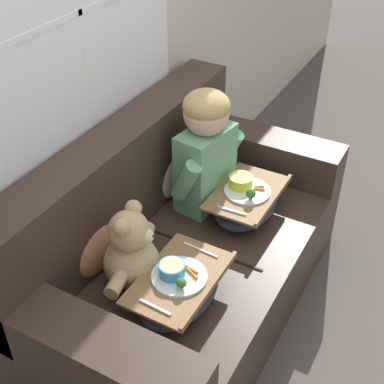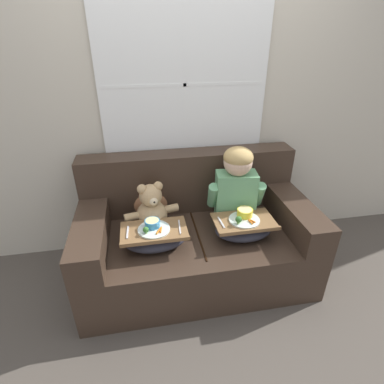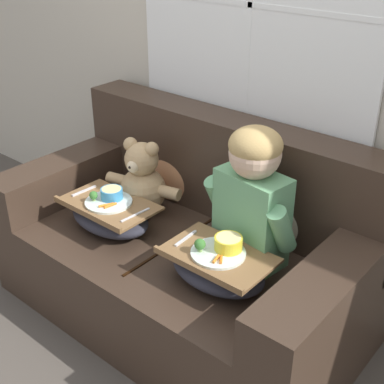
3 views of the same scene
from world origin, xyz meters
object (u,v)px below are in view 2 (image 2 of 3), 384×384
at_px(couch, 195,235).
at_px(lap_tray_teddy, 154,237).
at_px(throw_pillow_behind_child, 228,190).
at_px(lap_tray_child, 243,227).
at_px(teddy_bear, 152,210).
at_px(child_figure, 236,182).
at_px(throw_pillow_behind_teddy, 150,197).

relative_size(couch, lap_tray_teddy, 3.78).
height_order(throw_pillow_behind_child, lap_tray_child, throw_pillow_behind_child).
distance_m(throw_pillow_behind_child, teddy_bear, 0.70).
bearing_deg(child_figure, lap_tray_teddy, -160.85).
distance_m(couch, throw_pillow_behind_child, 0.48).
xyz_separation_m(throw_pillow_behind_child, child_figure, (-0.00, -0.20, 0.18)).
height_order(throw_pillow_behind_child, throw_pillow_behind_teddy, throw_pillow_behind_child).
bearing_deg(lap_tray_child, teddy_bear, 161.22).
xyz_separation_m(child_figure, teddy_bear, (-0.66, -0.00, -0.18)).
bearing_deg(lap_tray_child, child_figure, 90.12).
relative_size(child_figure, lap_tray_child, 1.40).
relative_size(couch, throw_pillow_behind_child, 4.77).
height_order(teddy_bear, lap_tray_child, teddy_bear).
distance_m(teddy_bear, lap_tray_teddy, 0.24).
bearing_deg(lap_tray_teddy, lap_tray_child, 0.08).
bearing_deg(teddy_bear, couch, -3.17).
bearing_deg(throw_pillow_behind_teddy, lap_tray_child, -33.01).
bearing_deg(couch, lap_tray_teddy, -147.96).
distance_m(couch, child_figure, 0.55).
xyz_separation_m(throw_pillow_behind_teddy, lap_tray_child, (0.67, -0.43, -0.09)).
bearing_deg(throw_pillow_behind_child, teddy_bear, -162.73).
height_order(throw_pillow_behind_child, lap_tray_teddy, throw_pillow_behind_child).
distance_m(child_figure, lap_tray_child, 0.35).
bearing_deg(couch, child_figure, 3.88).
relative_size(lap_tray_child, lap_tray_teddy, 0.96).
distance_m(throw_pillow_behind_teddy, lap_tray_teddy, 0.44).
relative_size(throw_pillow_behind_child, lap_tray_teddy, 0.79).
xyz_separation_m(couch, lap_tray_child, (0.33, -0.21, 0.18)).
relative_size(throw_pillow_behind_child, lap_tray_child, 0.83).
bearing_deg(lap_tray_child, throw_pillow_behind_teddy, 146.99).
xyz_separation_m(couch, child_figure, (0.33, 0.02, 0.44)).
bearing_deg(lap_tray_child, lap_tray_teddy, -179.92).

